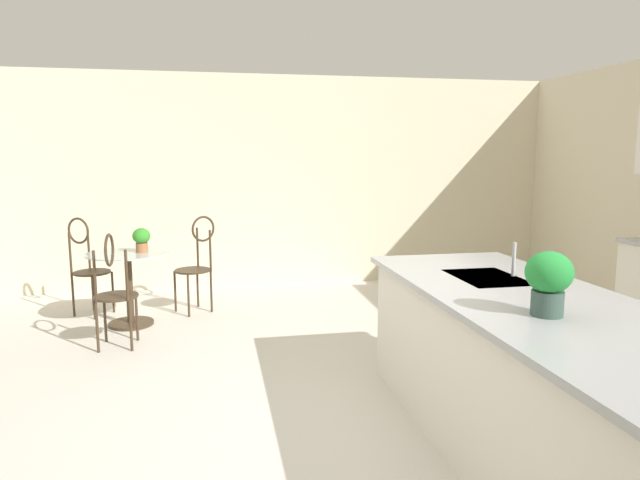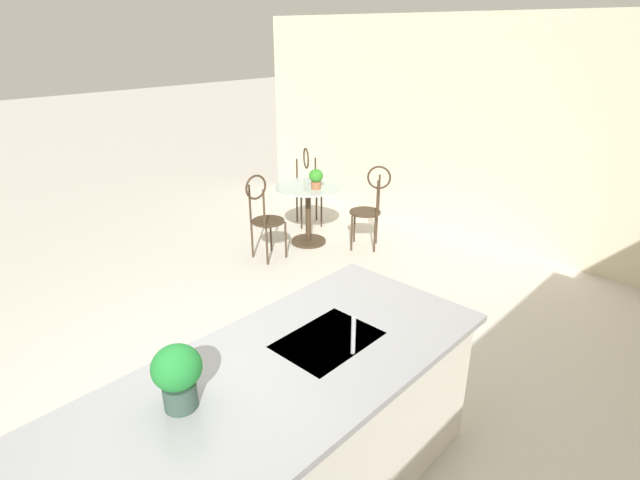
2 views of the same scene
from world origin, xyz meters
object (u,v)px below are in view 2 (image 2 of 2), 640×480
Objects in this scene: chair_toward_desk at (370,203)px; chair_near_window at (264,213)px; bistro_table at (308,209)px; chair_by_island at (308,183)px; potted_plant_counter_near at (177,374)px; potted_plant_on_table at (316,178)px.

chair_near_window is at bearing -31.48° from chair_toward_desk.
chair_near_window is (0.70, -0.02, 0.13)m from bistro_table.
bistro_table is 0.77× the size of chair_by_island.
potted_plant_counter_near reaches higher than chair_by_island.
potted_plant_counter_near is (3.31, 2.43, 0.65)m from bistro_table.
chair_by_island is (-0.50, -0.49, 0.13)m from bistro_table.
chair_by_island is at bearing -135.42° from bistro_table.
chair_near_window is 1.29m from chair_by_island.
chair_by_island is at bearing -158.68° from chair_near_window.
bistro_table is at bearing 44.58° from chair_by_island.
bistro_table is 2.52× the size of potted_plant_counter_near.
chair_near_window is at bearing -1.78° from bistro_table.
bistro_table is at bearing -91.69° from potted_plant_on_table.
chair_by_island is 4.83m from potted_plant_counter_near.
potted_plant_counter_near is (3.30, 2.29, 0.22)m from potted_plant_on_table.
potted_plant_on_table is (0.41, -0.51, 0.31)m from chair_toward_desk.
chair_near_window is 4.32× the size of potted_plant_on_table.
potted_plant_counter_near is (2.61, 2.45, 0.53)m from chair_near_window.
chair_toward_desk is at bearing 121.56° from bistro_table.
chair_near_window and chair_toward_desk have the same top height.
chair_by_island is (-1.20, -0.47, 0.00)m from chair_near_window.
chair_near_window reaches higher than bistro_table.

